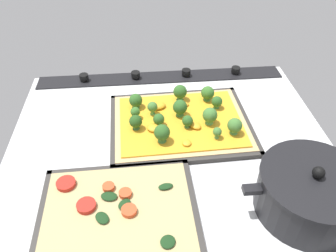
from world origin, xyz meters
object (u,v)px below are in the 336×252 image
(baking_tray_back, at_px, (118,213))
(veggie_pizza_back, at_px, (117,210))
(broccoli_pizza, at_px, (180,119))
(baking_tray_front, at_px, (180,125))
(cooking_pot, at_px, (310,193))

(baking_tray_back, relative_size, veggie_pizza_back, 1.08)
(broccoli_pizza, bearing_deg, baking_tray_front, 87.46)
(baking_tray_front, relative_size, veggie_pizza_back, 1.25)
(cooking_pot, bearing_deg, baking_tray_front, -51.95)
(baking_tray_back, bearing_deg, broccoli_pizza, -120.25)
(baking_tray_front, height_order, broccoli_pizza, broccoli_pizza)
(veggie_pizza_back, bearing_deg, baking_tray_front, -121.27)
(baking_tray_front, bearing_deg, baking_tray_back, 59.48)
(broccoli_pizza, distance_m, cooking_pot, 0.37)
(broccoli_pizza, height_order, cooking_pot, cooking_pot)
(baking_tray_front, distance_m, broccoli_pizza, 0.02)
(baking_tray_front, bearing_deg, broccoli_pizza, -92.54)
(baking_tray_front, xyz_separation_m, baking_tray_back, (0.16, 0.27, 0.00))
(baking_tray_front, relative_size, baking_tray_back, 1.16)
(veggie_pizza_back, bearing_deg, broccoli_pizza, -120.99)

